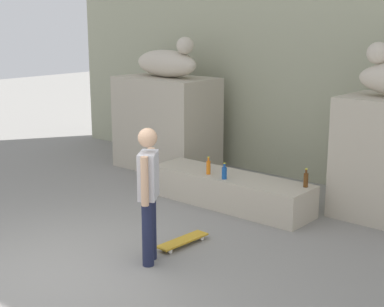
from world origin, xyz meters
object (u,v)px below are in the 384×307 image
at_px(bottle_blue, 224,173).
at_px(bottle_orange, 208,167).
at_px(statue_reclining_left, 167,62).
at_px(skateboard, 183,241).
at_px(skater, 149,190).
at_px(bottle_brown, 306,180).

relative_size(bottle_blue, bottle_orange, 0.90).
bearing_deg(statue_reclining_left, skateboard, -37.28).
distance_m(statue_reclining_left, skateboard, 4.46).
height_order(skateboard, bottle_blue, bottle_blue).
relative_size(skater, bottle_blue, 6.55).
distance_m(statue_reclining_left, bottle_orange, 2.80).
bearing_deg(skater, skateboard, -30.91).
bearing_deg(bottle_blue, skater, -77.29).
distance_m(statue_reclining_left, bottle_blue, 3.10).
bearing_deg(bottle_orange, bottle_brown, 13.57).
height_order(skateboard, bottle_brown, bottle_brown).
bearing_deg(statue_reclining_left, bottle_brown, -6.69).
relative_size(skater, skateboard, 2.06).
distance_m(skater, bottle_brown, 2.67).
distance_m(bottle_blue, bottle_brown, 1.24).
bearing_deg(skater, bottle_blue, -21.45).
bearing_deg(skater, statue_reclining_left, 5.58).
distance_m(skateboard, bottle_brown, 2.11).
height_order(skateboard, bottle_orange, bottle_orange).
relative_size(skateboard, bottle_orange, 2.85).
bearing_deg(skateboard, statue_reclining_left, 48.19).
xyz_separation_m(statue_reclining_left, bottle_orange, (2.03, -1.26, -1.47)).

